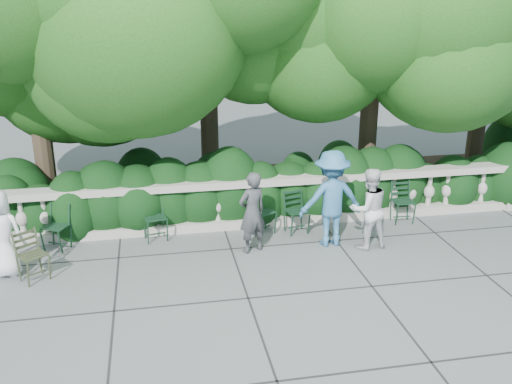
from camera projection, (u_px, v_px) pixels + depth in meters
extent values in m
plane|color=#53575B|center=(267.00, 266.00, 9.71)|extent=(90.00, 90.00, 0.00)
cube|color=#9E998E|center=(249.00, 222.00, 11.35)|extent=(12.00, 0.32, 0.18)
cube|color=#9E998E|center=(248.00, 182.00, 11.07)|extent=(12.00, 0.36, 0.14)
cylinder|color=#3F3023|center=(43.00, 148.00, 11.70)|extent=(0.40, 0.40, 2.80)
ellipsoid|color=#153E11|center=(24.00, 34.00, 10.53)|extent=(5.28, 5.28, 3.96)
cylinder|color=#3F3023|center=(209.00, 120.00, 12.77)|extent=(0.40, 0.40, 3.40)
cylinder|color=#3F3023|center=(368.00, 129.00, 12.80)|extent=(0.40, 0.40, 3.00)
ellipsoid|color=#153E11|center=(384.00, 18.00, 11.57)|extent=(5.52, 5.52, 4.14)
cylinder|color=#3F3023|center=(477.00, 128.00, 13.85)|extent=(0.40, 0.40, 2.60)
ellipsoid|color=#153E11|center=(498.00, 40.00, 12.78)|extent=(4.80, 4.80, 3.60)
imported|color=white|center=(1.00, 233.00, 9.19)|extent=(0.81, 0.62, 1.48)
imported|color=#393A3E|center=(252.00, 212.00, 10.05)|extent=(0.64, 0.54, 1.49)
imported|color=silver|center=(368.00, 209.00, 10.20)|extent=(0.79, 0.65, 1.50)
imported|color=#306792|center=(331.00, 199.00, 10.29)|extent=(1.18, 0.70, 1.79)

